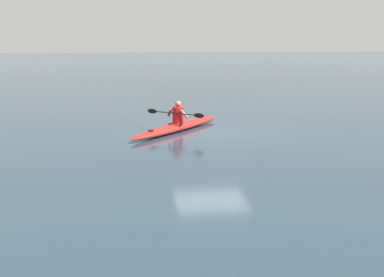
{
  "coord_description": "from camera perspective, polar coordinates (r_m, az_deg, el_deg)",
  "views": [
    {
      "loc": [
        3.09,
        17.35,
        3.33
      ],
      "look_at": [
        1.43,
        5.46,
        0.91
      ],
      "focal_mm": 48.56,
      "sensor_mm": 36.0,
      "label": 1
    }
  ],
  "objects": [
    {
      "name": "kayaker",
      "position": [
        18.11,
        -1.57,
        2.71
      ],
      "size": [
        1.82,
        1.54,
        0.79
      ],
      "color": "red",
      "rests_on": "kayak"
    },
    {
      "name": "kayak",
      "position": [
        18.15,
        -1.62,
        1.25
      ],
      "size": [
        3.76,
        4.33,
        0.27
      ],
      "color": "red",
      "rests_on": "ground"
    },
    {
      "name": "ground_plane",
      "position": [
        17.94,
        2.12,
        0.67
      ],
      "size": [
        160.0,
        160.0,
        0.0
      ],
      "primitive_type": "plane",
      "color": "#233847"
    }
  ]
}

